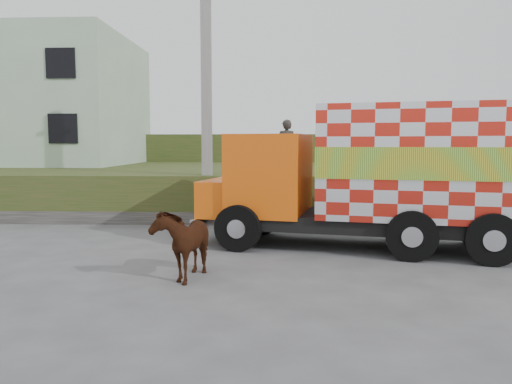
{
  "coord_description": "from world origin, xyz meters",
  "views": [
    {
      "loc": [
        1.26,
        -10.98,
        2.48
      ],
      "look_at": [
        0.69,
        1.2,
        1.3
      ],
      "focal_mm": 35.0,
      "sensor_mm": 36.0,
      "label": 1
    }
  ],
  "objects_px": {
    "utility_pole": "(207,92)",
    "cow": "(184,242)",
    "pedestrian": "(286,147)",
    "cargo_truck": "(375,176)"
  },
  "relations": [
    {
      "from": "utility_pole",
      "to": "cow",
      "type": "xyz_separation_m",
      "value": [
        0.5,
        -6.55,
        -3.41
      ]
    },
    {
      "from": "pedestrian",
      "to": "cow",
      "type": "bearing_deg",
      "value": 79.59
    },
    {
      "from": "cow",
      "to": "pedestrian",
      "type": "height_order",
      "value": "pedestrian"
    },
    {
      "from": "cow",
      "to": "utility_pole",
      "type": "bearing_deg",
      "value": 104.3
    },
    {
      "from": "cargo_truck",
      "to": "cow",
      "type": "xyz_separation_m",
      "value": [
        -4.02,
        -2.81,
        -1.06
      ]
    },
    {
      "from": "cow",
      "to": "cargo_truck",
      "type": "bearing_deg",
      "value": 44.83
    },
    {
      "from": "cargo_truck",
      "to": "pedestrian",
      "type": "bearing_deg",
      "value": 129.49
    },
    {
      "from": "cargo_truck",
      "to": "utility_pole",
      "type": "bearing_deg",
      "value": 152.58
    },
    {
      "from": "utility_pole",
      "to": "cargo_truck",
      "type": "distance_m",
      "value": 6.32
    },
    {
      "from": "utility_pole",
      "to": "cargo_truck",
      "type": "height_order",
      "value": "utility_pole"
    }
  ]
}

